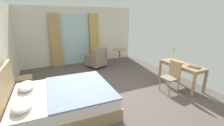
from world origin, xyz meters
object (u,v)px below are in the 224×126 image
bed (61,100)px  desk_chair (172,75)px  writing_desk (182,67)px  closed_book (194,67)px  armchair_by_window (97,60)px  nightstand (25,86)px  desk_lamp (173,53)px  round_cafe_table (120,53)px

bed → desk_chair: 3.14m
bed → writing_desk: bed is taller
bed → closed_book: (3.64, -0.59, 0.46)m
desk_chair → armchair_by_window: 3.29m
nightstand → closed_book: (4.45, -1.92, 0.50)m
desk_lamp → armchair_by_window: bearing=126.1°
writing_desk → desk_lamp: size_ratio=3.12×
nightstand → round_cafe_table: round_cafe_table is taller
bed → nightstand: 1.55m
desk_chair → bed: bearing=174.5°
desk_lamp → armchair_by_window: 3.15m
armchair_by_window → bed: bearing=-124.3°
desk_chair → writing_desk: bearing=12.3°
writing_desk → bed: bearing=177.0°
nightstand → armchair_by_window: (2.68, 1.42, 0.09)m
nightstand → armchair_by_window: size_ratio=0.54×
writing_desk → round_cafe_table: 2.97m
writing_desk → closed_book: bearing=-86.5°
nightstand → bed: bearing=-58.8°
desk_lamp → closed_book: bearing=-93.5°
desk_lamp → closed_book: size_ratio=1.44×
desk_chair → round_cafe_table: size_ratio=1.24×
desk_chair → closed_book: 0.65m
bed → writing_desk: bearing=-3.0°
bed → desk_lamp: bearing=4.0°
writing_desk → armchair_by_window: (-1.74, 2.94, -0.30)m
bed → closed_book: size_ratio=7.46×
bed → nightstand: bearing=121.2°
armchair_by_window → closed_book: bearing=-62.1°
closed_book → writing_desk: bearing=84.8°
nightstand → armchair_by_window: 3.04m
bed → writing_desk: (3.62, -0.19, 0.35)m
closed_book → desk_chair: bearing=142.5°
round_cafe_table → bed: bearing=-137.8°
nightstand → desk_lamp: size_ratio=1.16×
desk_lamp → armchair_by_window: size_ratio=0.47×
closed_book → armchair_by_window: size_ratio=0.32×
armchair_by_window → round_cafe_table: size_ratio=1.29×
nightstand → writing_desk: size_ratio=0.37×
desk_chair → round_cafe_table: bearing=92.5°
nightstand → closed_book: 4.87m
desk_chair → nightstand: bearing=157.5°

